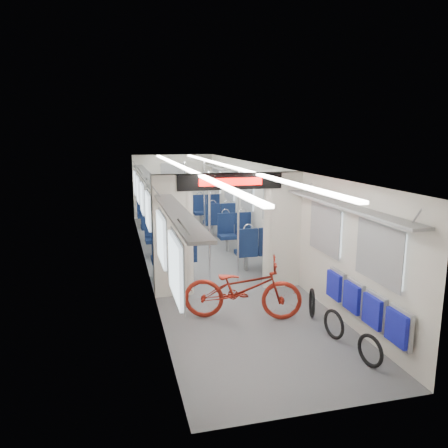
% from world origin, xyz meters
% --- Properties ---
extents(carriage, '(12.00, 12.02, 2.31)m').
position_xyz_m(carriage, '(0.00, -0.27, 1.50)').
color(carriage, '#515456').
rests_on(carriage, ground).
extents(bicycle, '(2.07, 1.24, 1.03)m').
position_xyz_m(bicycle, '(-0.12, -3.35, 0.51)').
color(bicycle, maroon).
rests_on(bicycle, ground).
extents(flip_bench, '(0.12, 2.10, 0.51)m').
position_xyz_m(flip_bench, '(1.35, -4.58, 0.58)').
color(flip_bench, gray).
rests_on(flip_bench, carriage).
extents(bike_hoop_a, '(0.14, 0.45, 0.45)m').
position_xyz_m(bike_hoop_a, '(1.06, -5.26, 0.20)').
color(bike_hoop_a, black).
rests_on(bike_hoop_a, ground).
extents(bike_hoop_b, '(0.13, 0.46, 0.46)m').
position_xyz_m(bike_hoop_b, '(0.99, -4.41, 0.20)').
color(bike_hoop_b, black).
rests_on(bike_hoop_b, ground).
extents(bike_hoop_c, '(0.20, 0.48, 0.49)m').
position_xyz_m(bike_hoop_c, '(1.02, -3.58, 0.22)').
color(bike_hoop_c, black).
rests_on(bike_hoop_c, ground).
extents(seat_bay_near_left, '(0.95, 2.24, 1.15)m').
position_xyz_m(seat_bay_near_left, '(-0.93, -0.01, 0.57)').
color(seat_bay_near_left, '#0E1B3E').
rests_on(seat_bay_near_left, ground).
extents(seat_bay_near_right, '(0.91, 2.07, 1.10)m').
position_xyz_m(seat_bay_near_right, '(0.94, -0.00, 0.54)').
color(seat_bay_near_right, '#0E1B3E').
rests_on(seat_bay_near_right, ground).
extents(seat_bay_far_left, '(0.96, 2.29, 1.17)m').
position_xyz_m(seat_bay_far_left, '(-0.93, 3.45, 0.57)').
color(seat_bay_far_left, '#0E1B3E').
rests_on(seat_bay_far_left, ground).
extents(seat_bay_far_right, '(0.92, 2.11, 1.11)m').
position_xyz_m(seat_bay_far_right, '(0.94, 3.57, 0.55)').
color(seat_bay_far_right, '#0E1B3E').
rests_on(seat_bay_far_right, ground).
extents(stanchion_near_left, '(0.04, 0.04, 2.30)m').
position_xyz_m(stanchion_near_left, '(-0.27, -1.47, 1.15)').
color(stanchion_near_left, silver).
rests_on(stanchion_near_left, ground).
extents(stanchion_near_right, '(0.05, 0.05, 2.30)m').
position_xyz_m(stanchion_near_right, '(0.31, -1.56, 1.15)').
color(stanchion_near_right, silver).
rests_on(stanchion_near_right, ground).
extents(stanchion_far_left, '(0.04, 0.04, 2.30)m').
position_xyz_m(stanchion_far_left, '(-0.25, 1.63, 1.15)').
color(stanchion_far_left, silver).
rests_on(stanchion_far_left, ground).
extents(stanchion_far_right, '(0.04, 0.04, 2.30)m').
position_xyz_m(stanchion_far_right, '(0.28, 1.73, 1.15)').
color(stanchion_far_right, silver).
rests_on(stanchion_far_right, ground).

